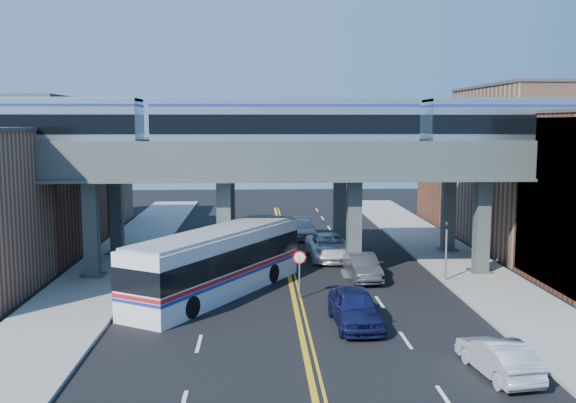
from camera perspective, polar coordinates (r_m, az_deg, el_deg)
name	(u,v)px	position (r m, az deg, el deg)	size (l,w,h in m)	color
ground	(297,315)	(32.26, 0.84, -10.02)	(120.00, 120.00, 0.00)	black
sidewalk_west	(109,270)	(42.92, -15.63, -5.85)	(5.00, 70.00, 0.16)	gray
sidewalk_east	(462,266)	(43.95, 15.20, -5.53)	(5.00, 70.00, 0.16)	gray
building_west_b	(27,178)	(49.78, -22.18, 1.96)	(8.00, 14.00, 11.00)	brown
building_west_c	(78,182)	(62.27, -18.17, 1.66)	(8.00, 10.00, 8.00)	#92654B
building_east_b	(532,169)	(51.16, 20.83, 2.70)	(8.00, 14.00, 12.00)	#92654B
building_east_c	(473,175)	(63.37, 16.09, 2.28)	(8.00, 10.00, 9.00)	brown
mural_panel	(552,207)	(38.78, 22.45, -0.48)	(0.10, 9.50, 9.50)	teal
elevated_viaduct_near	(289,172)	(38.94, 0.12, 2.64)	(52.00, 3.60, 7.40)	#434E4C
elevated_viaduct_far	(284,165)	(45.91, -0.32, 3.31)	(52.00, 3.60, 7.40)	#434E4C
transit_train	(285,125)	(38.81, -0.30, 6.84)	(48.71, 3.06, 3.56)	black
stop_sign	(299,266)	(34.72, 1.03, -5.78)	(0.76, 0.09, 2.63)	slate
traffic_signal	(446,244)	(39.09, 13.89, -3.73)	(0.15, 0.18, 4.10)	slate
transit_bus	(218,263)	(35.68, -6.27, -5.46)	(9.41, 12.96, 3.44)	silver
car_lane_a	(355,307)	(30.53, 5.96, -9.33)	(2.07, 5.16, 1.76)	#11153F
car_lane_b	(363,267)	(39.26, 6.66, -5.80)	(1.63, 4.67, 1.54)	#2C2C2E
car_lane_c	(329,247)	(44.87, 3.69, -4.03)	(2.84, 6.15, 1.71)	white
car_lane_d	(303,229)	(53.01, 1.34, -2.44)	(2.03, 5.00, 1.45)	#A7A6AB
car_parked_curb	(498,357)	(26.01, 18.17, -12.98)	(1.51, 4.34, 1.43)	#B3B4B8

